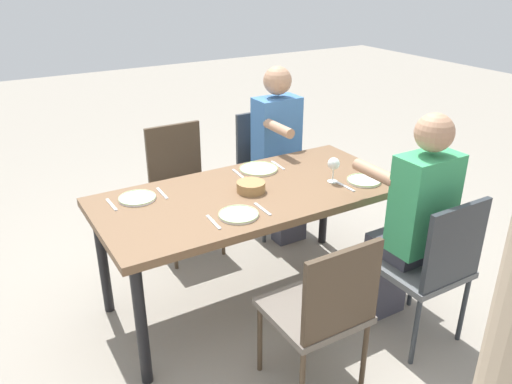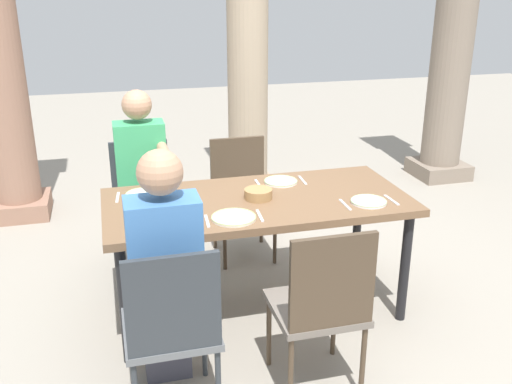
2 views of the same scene
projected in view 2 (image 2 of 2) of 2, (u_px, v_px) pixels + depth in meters
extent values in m
plane|color=gray|center=(257.00, 308.00, 3.76)|extent=(16.00, 16.00, 0.00)
cube|color=brown|center=(257.00, 202.00, 3.50)|extent=(1.84, 0.86, 0.05)
cylinder|color=black|center=(119.00, 250.00, 3.75)|extent=(0.06, 0.06, 0.72)
cylinder|color=black|center=(357.00, 223.00, 4.15)|extent=(0.06, 0.06, 0.72)
cylinder|color=black|center=(124.00, 305.00, 3.12)|extent=(0.06, 0.06, 0.72)
cylinder|color=black|center=(405.00, 268.00, 3.52)|extent=(0.06, 0.06, 0.72)
cube|color=#5B5E61|center=(144.00, 211.00, 4.15)|extent=(0.44, 0.44, 0.04)
cube|color=#2D3338|center=(140.00, 171.00, 4.25)|extent=(0.42, 0.03, 0.47)
cylinder|color=#2D3338|center=(121.00, 254.00, 4.01)|extent=(0.03, 0.03, 0.43)
cylinder|color=#2D3338|center=(176.00, 248.00, 4.10)|extent=(0.03, 0.03, 0.43)
cylinder|color=#2D3338|center=(119.00, 232.00, 4.36)|extent=(0.03, 0.03, 0.43)
cylinder|color=#2D3338|center=(169.00, 227.00, 4.45)|extent=(0.03, 0.03, 0.43)
cube|color=#5B5E61|center=(170.00, 329.00, 2.76)|extent=(0.44, 0.44, 0.04)
cube|color=#2D3338|center=(173.00, 307.00, 2.49)|extent=(0.42, 0.03, 0.48)
cylinder|color=#2D3338|center=(204.00, 341.00, 3.05)|extent=(0.03, 0.03, 0.43)
cylinder|color=#2D3338|center=(131.00, 352.00, 2.96)|extent=(0.03, 0.03, 0.43)
cube|color=#6A6158|center=(244.00, 202.00, 4.33)|extent=(0.44, 0.44, 0.04)
cube|color=#473828|center=(237.00, 166.00, 4.43)|extent=(0.42, 0.03, 0.45)
cylinder|color=#473828|center=(225.00, 243.00, 4.19)|extent=(0.03, 0.03, 0.42)
cylinder|color=#473828|center=(275.00, 237.00, 4.28)|extent=(0.03, 0.03, 0.42)
cylinder|color=#473828|center=(215.00, 223.00, 4.53)|extent=(0.03, 0.03, 0.42)
cylinder|color=#473828|center=(261.00, 218.00, 4.63)|extent=(0.03, 0.03, 0.42)
cube|color=#6A6158|center=(315.00, 308.00, 2.93)|extent=(0.44, 0.44, 0.04)
cube|color=#473828|center=(333.00, 284.00, 2.67)|extent=(0.42, 0.03, 0.49)
cylinder|color=#473828|center=(334.00, 321.00, 3.23)|extent=(0.03, 0.03, 0.43)
cylinder|color=#473828|center=(269.00, 331.00, 3.14)|extent=(0.03, 0.03, 0.43)
cylinder|color=#473828|center=(363.00, 362.00, 2.89)|extent=(0.03, 0.03, 0.43)
cylinder|color=#473828|center=(291.00, 375.00, 2.80)|extent=(0.03, 0.03, 0.43)
cube|color=#3F3F4C|center=(149.00, 252.00, 4.01)|extent=(0.24, 0.14, 0.46)
cube|color=#3F3F4C|center=(145.00, 210.00, 3.99)|extent=(0.28, 0.32, 0.10)
cube|color=#389E60|center=(141.00, 161.00, 3.98)|extent=(0.34, 0.20, 0.54)
sphere|color=tan|center=(137.00, 105.00, 3.84)|extent=(0.20, 0.20, 0.20)
cylinder|color=tan|center=(164.00, 152.00, 3.75)|extent=(0.07, 0.30, 0.07)
cube|color=#3F3F4C|center=(167.00, 338.00, 3.06)|extent=(0.24, 0.14, 0.46)
cube|color=#3F3F4C|center=(166.00, 300.00, 2.88)|extent=(0.28, 0.32, 0.10)
cube|color=#3F72B2|center=(165.00, 253.00, 2.67)|extent=(0.34, 0.20, 0.53)
sphere|color=tan|center=(160.00, 172.00, 2.53)|extent=(0.21, 0.21, 0.21)
cylinder|color=tan|center=(186.00, 207.00, 2.88)|extent=(0.07, 0.30, 0.07)
cube|color=#936B56|center=(21.00, 206.00, 5.21)|extent=(0.50, 0.50, 0.16)
cube|color=tan|center=(248.00, 186.00, 5.72)|extent=(0.49, 0.49, 0.16)
cylinder|color=tan|center=(248.00, 33.00, 5.21)|extent=(0.38, 0.38, 2.77)
cube|color=gray|center=(438.00, 169.00, 6.23)|extent=(0.53, 0.53, 0.16)
cylinder|color=gray|center=(454.00, 36.00, 5.74)|extent=(0.41, 0.41, 2.62)
cylinder|color=white|center=(143.00, 195.00, 3.54)|extent=(0.21, 0.21, 0.01)
torus|color=#A4C786|center=(143.00, 194.00, 3.54)|extent=(0.21, 0.21, 0.01)
cylinder|color=white|center=(172.00, 198.00, 3.49)|extent=(0.06, 0.06, 0.00)
cylinder|color=white|center=(171.00, 192.00, 3.48)|extent=(0.01, 0.01, 0.08)
sphere|color=white|center=(171.00, 180.00, 3.45)|extent=(0.08, 0.08, 0.08)
cube|color=silver|center=(118.00, 197.00, 3.51)|extent=(0.03, 0.17, 0.01)
cube|color=silver|center=(167.00, 193.00, 3.58)|extent=(0.02, 0.17, 0.01)
cylinder|color=silver|center=(234.00, 218.00, 3.20)|extent=(0.25, 0.25, 0.01)
torus|color=#A0BE77|center=(234.00, 217.00, 3.20)|extent=(0.25, 0.25, 0.01)
cube|color=silver|center=(207.00, 221.00, 3.17)|extent=(0.03, 0.17, 0.01)
cube|color=silver|center=(260.00, 216.00, 3.24)|extent=(0.03, 0.17, 0.01)
cylinder|color=white|center=(281.00, 182.00, 3.77)|extent=(0.22, 0.22, 0.01)
torus|color=#A4C786|center=(281.00, 181.00, 3.76)|extent=(0.22, 0.22, 0.01)
cube|color=silver|center=(259.00, 184.00, 3.73)|extent=(0.02, 0.17, 0.01)
cube|color=silver|center=(302.00, 180.00, 3.80)|extent=(0.03, 0.17, 0.01)
cylinder|color=white|center=(369.00, 202.00, 3.43)|extent=(0.21, 0.21, 0.01)
torus|color=#A9CD91|center=(369.00, 201.00, 3.43)|extent=(0.21, 0.21, 0.01)
cube|color=silver|center=(345.00, 205.00, 3.39)|extent=(0.02, 0.17, 0.01)
cube|color=silver|center=(391.00, 200.00, 3.47)|extent=(0.02, 0.17, 0.01)
cylinder|color=#9E7547|center=(258.00, 194.00, 3.49)|extent=(0.17, 0.17, 0.06)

